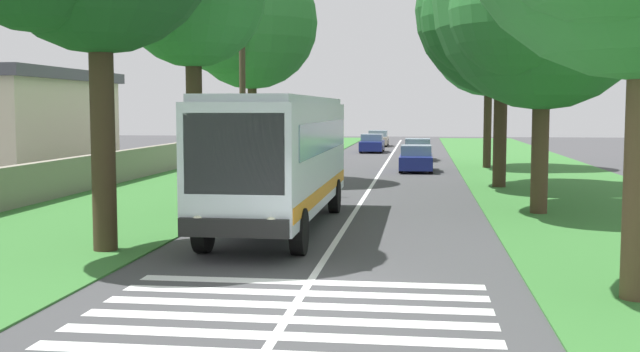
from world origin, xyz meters
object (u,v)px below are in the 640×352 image
at_px(trailing_car_1, 418,150).
at_px(trailing_car_2, 372,144).
at_px(trailing_car_0, 416,159).
at_px(roadside_tree_right_2, 498,13).
at_px(roadside_tree_left_0, 248,26).
at_px(roadside_tree_right_3, 538,7).
at_px(utility_pole, 243,92).
at_px(roadside_tree_right_1, 486,40).
at_px(roadside_building, 14,120).
at_px(trailing_car_3, 378,139).
at_px(coach_bus, 281,153).

bearing_deg(trailing_car_1, trailing_car_2, 22.31).
relative_size(trailing_car_0, trailing_car_2, 1.00).
height_order(trailing_car_2, roadside_tree_right_2, roadside_tree_right_2).
distance_m(roadside_tree_left_0, roadside_tree_right_3, 14.65).
xyz_separation_m(roadside_tree_right_2, utility_pole, (-4.51, 10.03, -3.39)).
height_order(trailing_car_1, roadside_tree_left_0, roadside_tree_left_0).
bearing_deg(roadside_tree_left_0, trailing_car_0, -46.39).
bearing_deg(roadside_tree_right_2, roadside_tree_right_1, -2.15).
height_order(roadside_tree_right_1, roadside_building, roadside_tree_right_1).
relative_size(roadside_tree_right_1, roadside_building, 0.83).
bearing_deg(trailing_car_3, roadside_tree_left_0, 173.42).
distance_m(trailing_car_3, roadside_tree_right_1, 26.81).
distance_m(trailing_car_3, roadside_tree_left_0, 35.75).
relative_size(trailing_car_3, roadside_tree_right_3, 0.42).
xyz_separation_m(trailing_car_0, roadside_tree_left_0, (-7.26, 7.62, 6.47)).
distance_m(trailing_car_1, roadside_tree_right_3, 26.43).
xyz_separation_m(trailing_car_3, roadside_tree_left_0, (-34.93, 4.03, 6.47)).
xyz_separation_m(trailing_car_1, trailing_car_2, (8.68, 3.56, 0.00)).
distance_m(trailing_car_2, roadside_tree_right_1, 18.04).
bearing_deg(roadside_tree_right_2, roadside_tree_right_3, -176.38).
height_order(coach_bus, trailing_car_1, coach_bus).
xyz_separation_m(trailing_car_3, roadside_tree_right_3, (-43.93, -7.52, 5.98)).
height_order(roadside_tree_right_3, utility_pole, roadside_tree_right_3).
bearing_deg(trailing_car_2, trailing_car_0, -168.86).
distance_m(trailing_car_0, trailing_car_3, 27.90).
height_order(trailing_car_1, roadside_building, roadside_building).
bearing_deg(trailing_car_3, roadside_building, 148.57).
bearing_deg(trailing_car_2, roadside_tree_right_2, -165.11).
xyz_separation_m(trailing_car_1, roadside_building, (-11.44, 21.92, 2.13)).
distance_m(trailing_car_0, roadside_tree_right_3, 17.76).
xyz_separation_m(roadside_tree_right_3, utility_pole, (3.52, 10.53, -2.61)).
bearing_deg(coach_bus, roadside_tree_right_1, -17.89).
height_order(roadside_tree_left_0, roadside_tree_right_1, roadside_tree_right_1).
relative_size(roadside_tree_left_0, roadside_tree_right_3, 1.00).
distance_m(coach_bus, roadside_tree_right_1, 25.01).
distance_m(roadside_tree_right_1, utility_pole, 18.98).
distance_m(roadside_tree_left_0, roadside_tree_right_2, 11.08).
relative_size(trailing_car_1, roadside_building, 0.33).
bearing_deg(roadside_tree_left_0, trailing_car_2, -9.26).
bearing_deg(roadside_tree_right_3, roadside_tree_right_2, 3.62).
height_order(trailing_car_2, roadside_tree_left_0, roadside_tree_left_0).
bearing_deg(utility_pole, roadside_tree_right_3, -108.49).
xyz_separation_m(roadside_tree_right_1, roadside_tree_right_3, (-19.04, -0.09, -0.63)).
height_order(trailing_car_0, trailing_car_3, same).
bearing_deg(trailing_car_1, roadside_tree_right_3, -171.32).
relative_size(trailing_car_2, roadside_tree_right_1, 0.40).
xyz_separation_m(trailing_car_2, roadside_tree_right_2, (-26.10, -6.94, 6.76)).
height_order(roadside_tree_right_3, roadside_building, roadside_tree_right_3).
bearing_deg(roadside_tree_left_0, coach_bus, -163.51).
bearing_deg(roadside_building, roadside_tree_right_3, -118.49).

